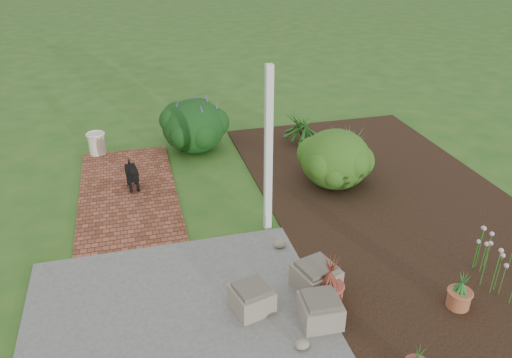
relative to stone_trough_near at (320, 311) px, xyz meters
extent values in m
plane|color=#275D1D|center=(-0.33, 1.98, -0.19)|extent=(80.00, 80.00, 0.00)
cube|color=#5E5E5B|center=(-1.58, 0.23, -0.17)|extent=(3.50, 3.50, 0.04)
cube|color=brown|center=(-2.03, 3.73, -0.17)|extent=(1.60, 3.50, 0.04)
cube|color=black|center=(2.17, 2.48, -0.17)|extent=(4.00, 7.00, 0.03)
cube|color=white|center=(-0.03, 2.08, 1.06)|extent=(0.10, 0.10, 2.50)
cube|color=#776A5D|center=(0.00, 0.00, 0.00)|extent=(0.47, 0.47, 0.30)
cube|color=gray|center=(0.15, 0.54, 0.01)|extent=(0.59, 0.59, 0.32)
cube|color=gray|center=(-0.70, 0.40, -0.01)|extent=(0.53, 0.53, 0.29)
cube|color=black|center=(-1.93, 3.82, 0.14)|extent=(0.22, 0.41, 0.18)
cylinder|color=black|center=(-1.97, 3.68, -0.05)|extent=(0.05, 0.05, 0.20)
cylinder|color=black|center=(-1.85, 3.69, -0.05)|extent=(0.05, 0.05, 0.20)
cylinder|color=black|center=(-2.01, 3.96, -0.05)|extent=(0.05, 0.05, 0.20)
cylinder|color=black|center=(-1.89, 3.97, -0.05)|extent=(0.05, 0.05, 0.20)
sphere|color=black|center=(-1.90, 3.58, 0.28)|extent=(0.16, 0.16, 0.16)
cone|color=black|center=(-1.95, 4.03, 0.26)|extent=(0.08, 0.13, 0.15)
cylinder|color=beige|center=(-2.54, 5.46, 0.06)|extent=(0.39, 0.39, 0.42)
ellipsoid|color=#1A3C12|center=(1.47, 3.11, 0.35)|extent=(1.38, 1.38, 1.02)
cylinder|color=#AA4839|center=(0.21, 0.27, -0.02)|extent=(0.43, 0.43, 0.28)
cylinder|color=#A55938|center=(1.69, -0.18, -0.05)|extent=(0.33, 0.33, 0.22)
ellipsoid|color=black|center=(-0.65, 5.26, 0.34)|extent=(1.54, 1.54, 1.06)
camera|label=1|loc=(-1.81, -4.00, 3.96)|focal=35.00mm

